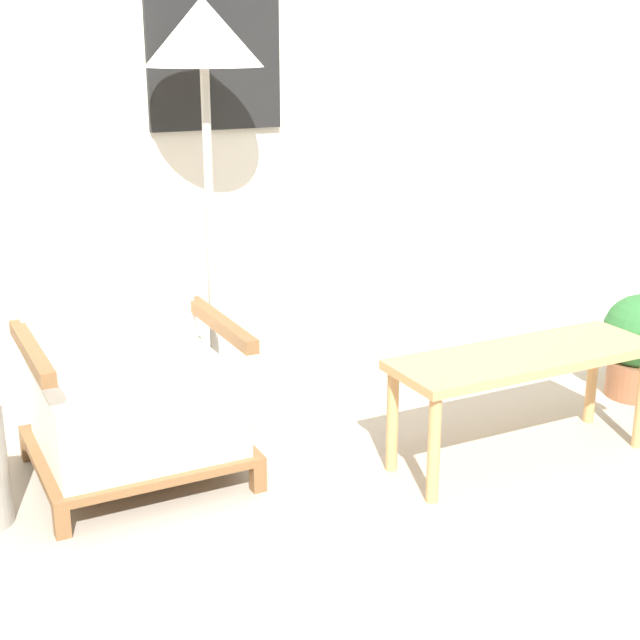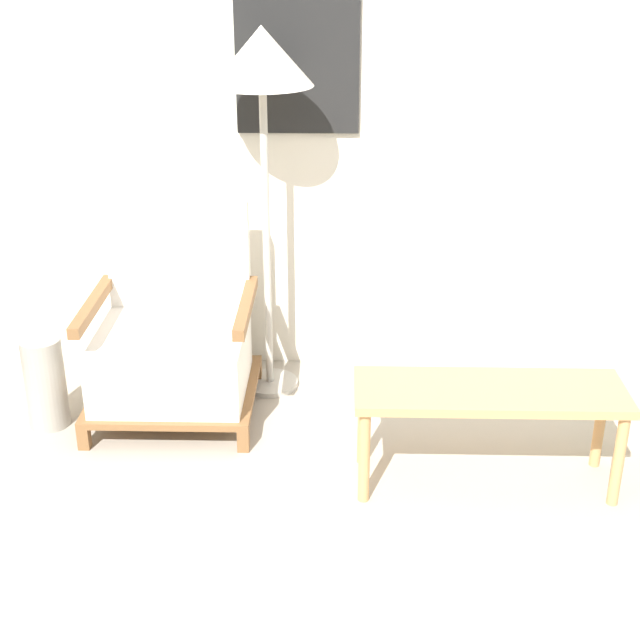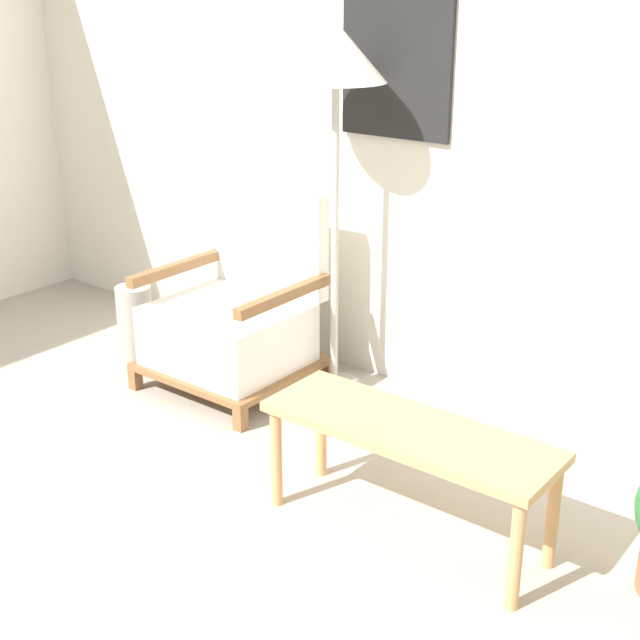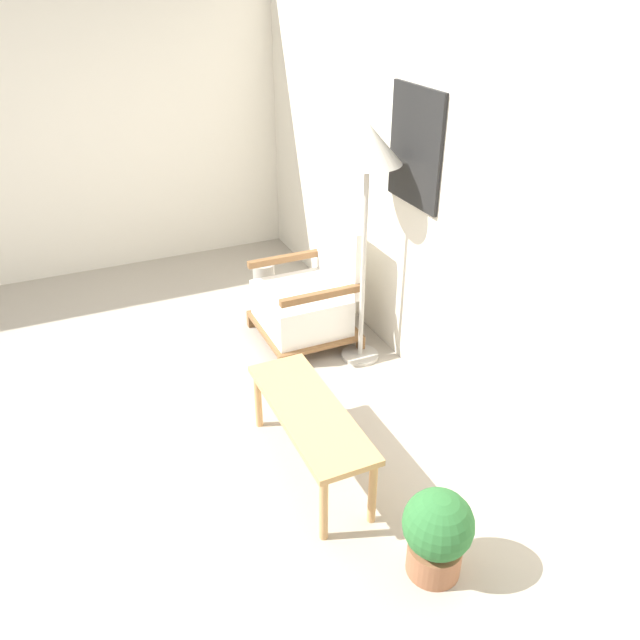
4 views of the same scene
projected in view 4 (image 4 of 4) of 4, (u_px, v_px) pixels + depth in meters
ground_plane at (130, 452)px, 3.71m from camera, size 14.00×14.00×0.00m
wall_back at (439, 188)px, 3.77m from camera, size 8.00×0.09×2.70m
wall_left at (111, 120)px, 5.42m from camera, size 0.06×8.00×2.70m
armchair at (308, 299)px, 4.69m from camera, size 0.74×0.68×0.93m
floor_lamp at (367, 157)px, 3.88m from camera, size 0.44×0.44×1.69m
coffee_table at (310, 417)px, 3.41m from camera, size 1.05×0.35×0.43m
vase at (264, 287)px, 5.14m from camera, size 0.18×0.18×0.42m
potted_plant at (437, 532)px, 2.87m from camera, size 0.33×0.33×0.47m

